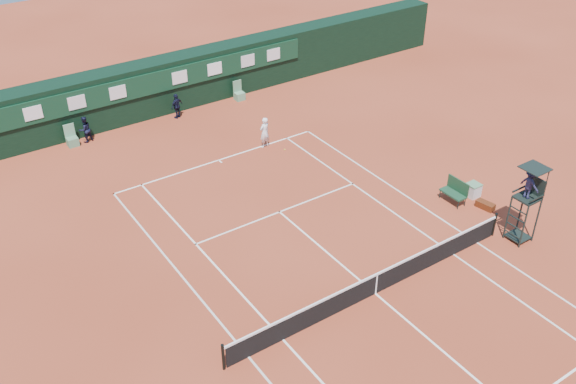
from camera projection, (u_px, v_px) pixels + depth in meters
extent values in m
plane|color=#A64127|center=(375.00, 294.00, 23.71)|extent=(90.00, 90.00, 0.00)
cube|color=white|center=(219.00, 160.00, 31.95)|extent=(11.05, 0.08, 0.01)
cube|color=silver|center=(477.00, 243.00, 26.29)|extent=(0.08, 23.85, 0.01)
cube|color=silver|center=(248.00, 357.00, 21.12)|extent=(0.08, 23.85, 0.01)
cube|color=silver|center=(453.00, 254.00, 25.64)|extent=(0.08, 23.85, 0.01)
cube|color=white|center=(283.00, 340.00, 21.76)|extent=(0.08, 23.85, 0.01)
cube|color=white|center=(280.00, 212.00, 28.14)|extent=(8.31, 0.08, 0.01)
cube|color=white|center=(375.00, 293.00, 23.70)|extent=(0.08, 12.88, 0.01)
cube|color=white|center=(220.00, 161.00, 31.84)|extent=(0.08, 0.30, 0.01)
cube|color=black|center=(376.00, 284.00, 23.46)|extent=(12.60, 0.04, 0.90)
cube|color=white|center=(377.00, 274.00, 23.20)|extent=(12.80, 0.06, 0.08)
cube|color=white|center=(376.00, 284.00, 23.46)|extent=(0.06, 0.05, 0.92)
cylinder|color=black|center=(494.00, 224.00, 26.43)|extent=(0.10, 0.10, 1.10)
cylinder|color=black|center=(223.00, 357.00, 20.39)|extent=(0.10, 0.10, 1.10)
cube|color=black|center=(158.00, 86.00, 35.90)|extent=(40.00, 1.50, 3.00)
cube|color=#0D331F|center=(163.00, 81.00, 35.01)|extent=(18.00, 0.10, 1.20)
cube|color=white|center=(33.00, 113.00, 31.66)|extent=(0.90, 0.04, 0.70)
cube|color=silver|center=(77.00, 102.00, 32.69)|extent=(0.90, 0.04, 0.70)
cube|color=silver|center=(118.00, 92.00, 33.73)|extent=(0.90, 0.04, 0.70)
cube|color=white|center=(180.00, 77.00, 35.43)|extent=(0.90, 0.04, 0.70)
cube|color=white|center=(215.00, 69.00, 36.47)|extent=(0.90, 0.04, 0.70)
cube|color=silver|center=(248.00, 61.00, 37.51)|extent=(0.90, 0.04, 0.70)
cube|color=white|center=(273.00, 54.00, 38.36)|extent=(0.90, 0.04, 0.70)
cube|color=#578560|center=(73.00, 142.00, 33.09)|extent=(0.55, 0.50, 0.46)
cube|color=#649974|center=(69.00, 130.00, 32.93)|extent=(0.55, 0.06, 0.70)
cube|color=#60936C|center=(239.00, 96.00, 37.81)|extent=(0.55, 0.50, 0.46)
cube|color=#578662|center=(237.00, 86.00, 37.65)|extent=(0.55, 0.06, 0.70)
cylinder|color=black|center=(524.00, 227.00, 25.49)|extent=(0.07, 0.07, 2.00)
cylinder|color=black|center=(507.00, 218.00, 26.05)|extent=(0.07, 0.07, 2.00)
cylinder|color=black|center=(536.00, 221.00, 25.87)|extent=(0.07, 0.07, 2.00)
cylinder|color=black|center=(520.00, 212.00, 26.43)|extent=(0.07, 0.07, 2.00)
cube|color=black|center=(527.00, 198.00, 25.39)|extent=(0.85, 0.85, 0.08)
cube|color=black|center=(536.00, 186.00, 25.36)|extent=(0.06, 0.85, 0.80)
cube|color=black|center=(537.00, 198.00, 24.99)|extent=(0.85, 0.05, 0.06)
cube|color=black|center=(520.00, 189.00, 25.57)|extent=(0.85, 0.05, 0.06)
cylinder|color=black|center=(547.00, 181.00, 24.84)|extent=(0.04, 0.04, 1.00)
cylinder|color=black|center=(530.00, 172.00, 25.39)|extent=(0.04, 0.04, 1.00)
cube|color=black|center=(535.00, 168.00, 24.68)|extent=(0.95, 0.95, 0.04)
cube|color=black|center=(518.00, 236.00, 26.42)|extent=(0.80, 0.80, 0.05)
cube|color=black|center=(513.00, 235.00, 26.10)|extent=(0.04, 0.80, 0.04)
cube|color=black|center=(514.00, 227.00, 25.88)|extent=(0.04, 0.80, 0.04)
cube|color=black|center=(516.00, 218.00, 25.66)|extent=(0.04, 0.80, 0.04)
cube|color=black|center=(518.00, 210.00, 25.44)|extent=(0.04, 0.80, 0.04)
imported|color=#1B1B36|center=(530.00, 184.00, 25.00)|extent=(0.47, 0.82, 1.28)
cube|color=#183C27|center=(453.00, 194.00, 28.57)|extent=(0.55, 1.20, 0.08)
cube|color=#173A21|center=(458.00, 185.00, 28.50)|extent=(0.06, 1.20, 0.60)
cylinder|color=black|center=(458.00, 205.00, 28.22)|extent=(0.04, 0.04, 0.41)
cylinder|color=black|center=(465.00, 202.00, 28.43)|extent=(0.04, 0.04, 0.41)
cylinder|color=black|center=(440.00, 194.00, 28.98)|extent=(0.04, 0.04, 0.41)
cylinder|color=black|center=(447.00, 191.00, 29.19)|extent=(0.04, 0.04, 0.41)
cube|color=black|center=(485.00, 205.00, 28.31)|extent=(0.51, 0.88, 0.31)
cube|color=silver|center=(473.00, 190.00, 29.06)|extent=(0.55, 0.55, 0.60)
cube|color=#57855C|center=(474.00, 184.00, 28.89)|extent=(0.57, 0.57, 0.05)
sphere|color=yellow|center=(285.00, 150.00, 32.79)|extent=(0.08, 0.08, 0.08)
imported|color=white|center=(265.00, 132.00, 32.68)|extent=(0.67, 0.52, 1.65)
imported|color=black|center=(85.00, 129.00, 33.21)|extent=(0.80, 0.69, 1.42)
imported|color=black|center=(177.00, 106.00, 35.55)|extent=(0.91, 0.65, 1.44)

